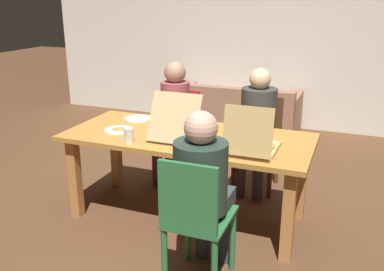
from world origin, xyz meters
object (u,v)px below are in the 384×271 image
(person_1, at_px, (173,112))
(drinking_glass_0, at_px, (129,135))
(pizza_box_1, at_px, (253,144))
(couch, at_px, (232,114))
(person_0, at_px, (203,181))
(plate_1, at_px, (138,119))
(person_2, at_px, (257,120))
(drinking_glass_1, at_px, (247,122))
(drinking_glass_2, at_px, (200,136))
(chair_0, at_px, (195,219))
(plate_0, at_px, (119,130))
(chair_2, at_px, (259,138))
(dining_table, at_px, (188,147))
(pizza_box_0, at_px, (186,127))
(chair_1, at_px, (179,130))

(person_1, height_order, drinking_glass_0, person_1)
(pizza_box_1, height_order, couch, pizza_box_1)
(person_0, relative_size, plate_1, 4.78)
(person_2, relative_size, pizza_box_1, 2.86)
(drinking_glass_1, distance_m, drinking_glass_2, 0.53)
(chair_0, distance_m, plate_0, 1.28)
(person_0, height_order, chair_2, person_0)
(chair_0, relative_size, drinking_glass_1, 6.42)
(dining_table, relative_size, chair_0, 2.16)
(dining_table, height_order, chair_2, chair_2)
(chair_2, relative_size, pizza_box_1, 2.13)
(drinking_glass_1, bearing_deg, drinking_glass_2, -117.45)
(plate_1, relative_size, couch, 0.14)
(dining_table, xyz_separation_m, pizza_box_0, (-0.03, 0.03, 0.16))
(chair_2, xyz_separation_m, pizza_box_1, (0.18, -1.05, 0.30))
(chair_2, bearing_deg, dining_table, -114.68)
(chair_0, xyz_separation_m, pizza_box_0, (-0.43, 0.90, 0.29))
(plate_0, bearing_deg, drinking_glass_2, -5.04)
(chair_2, relative_size, drinking_glass_0, 7.75)
(chair_1, bearing_deg, couch, 85.86)
(person_1, xyz_separation_m, drinking_glass_0, (0.09, -1.05, 0.09))
(dining_table, distance_m, chair_1, 0.98)
(chair_1, bearing_deg, chair_0, -63.77)
(plate_0, bearing_deg, pizza_box_1, -3.43)
(chair_2, bearing_deg, drinking_glass_0, -121.87)
(chair_0, bearing_deg, person_1, 118.18)
(drinking_glass_2, distance_m, couch, 2.73)
(person_2, height_order, drinking_glass_0, person_2)
(drinking_glass_1, height_order, couch, drinking_glass_1)
(dining_table, xyz_separation_m, chair_0, (0.40, -0.87, -0.13))
(person_0, relative_size, pizza_box_0, 1.99)
(plate_0, height_order, plate_1, plate_0)
(pizza_box_0, distance_m, drinking_glass_0, 0.49)
(chair_2, height_order, pizza_box_0, pizza_box_0)
(person_0, xyz_separation_m, person_2, (0.00, 1.48, 0.01))
(dining_table, bearing_deg, person_2, 61.69)
(chair_0, bearing_deg, drinking_glass_0, 144.71)
(couch, bearing_deg, person_0, -77.04)
(pizza_box_0, relative_size, plate_1, 2.40)
(pizza_box_1, distance_m, plate_0, 1.17)
(chair_0, distance_m, drinking_glass_1, 1.21)
(chair_1, distance_m, person_2, 0.89)
(chair_1, bearing_deg, plate_0, -98.18)
(person_2, height_order, drinking_glass_1, person_2)
(drinking_glass_0, height_order, drinking_glass_1, drinking_glass_1)
(person_1, height_order, chair_2, person_1)
(dining_table, bearing_deg, drinking_glass_0, -136.22)
(person_0, height_order, couch, person_0)
(dining_table, height_order, person_1, person_1)
(pizza_box_0, bearing_deg, drinking_glass_2, -44.64)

